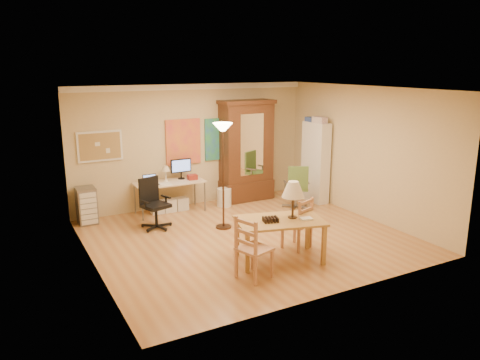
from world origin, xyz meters
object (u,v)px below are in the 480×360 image
computer_desk (171,193)px  bookshelf (315,162)px  office_chair_green (296,197)px  office_chair_black (155,215)px  dining_table (285,211)px  armoire (246,157)px

computer_desk → bookshelf: bearing=-13.8°
computer_desk → office_chair_green: bearing=-23.1°
computer_desk → office_chair_green: 2.76m
office_chair_black → bookshelf: (3.88, 0.05, 0.65)m
office_chair_green → bookshelf: 1.01m
dining_table → office_chair_black: 2.86m
dining_table → computer_desk: bearing=102.7°
dining_table → computer_desk: dining_table is taller
office_chair_black → bookshelf: bookshelf is taller
office_chair_green → dining_table: bearing=-128.9°
computer_desk → office_chair_green: (2.53, -1.08, -0.15)m
dining_table → armoire: (1.17, 3.38, 0.19)m
computer_desk → office_chair_green: computer_desk is taller
office_chair_black → bookshelf: 3.93m
computer_desk → bookshelf: bookshelf is taller
dining_table → bookshelf: bearing=45.0°
armoire → bookshelf: bearing=-33.3°
computer_desk → bookshelf: (3.25, -0.79, 0.51)m
office_chair_black → bookshelf: size_ratio=0.54×
bookshelf → dining_table: bearing=-135.0°
dining_table → computer_desk: 3.40m
dining_table → armoire: bearing=70.9°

